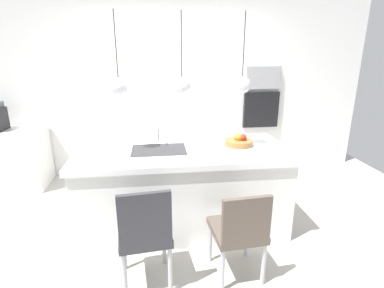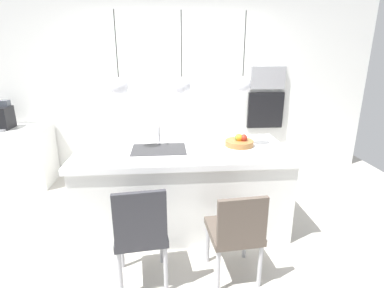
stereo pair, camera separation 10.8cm
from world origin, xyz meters
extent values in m
plane|color=#BCB7AD|center=(0.00, 0.00, 0.00)|extent=(6.60, 6.60, 0.00)
cube|color=white|center=(0.00, 1.65, 1.30)|extent=(6.00, 0.10, 2.60)
cube|color=white|center=(0.00, 0.00, 0.42)|extent=(2.14, 0.92, 0.84)
cube|color=white|center=(0.00, 0.00, 0.87)|extent=(2.20, 0.98, 0.06)
cube|color=#2D2D30|center=(-0.25, 0.00, 0.89)|extent=(0.56, 0.40, 0.02)
cylinder|color=silver|center=(-0.25, 0.24, 1.01)|extent=(0.02, 0.02, 0.22)
cylinder|color=silver|center=(-0.25, 0.16, 1.11)|extent=(0.02, 0.16, 0.02)
cylinder|color=#9E6B38|center=(0.62, 0.05, 0.93)|extent=(0.30, 0.30, 0.06)
sphere|color=#B22D1E|center=(0.66, 0.04, 0.99)|extent=(0.08, 0.08, 0.08)
sphere|color=red|center=(0.62, 0.07, 0.98)|extent=(0.07, 0.07, 0.07)
sphere|color=olive|center=(0.61, 0.06, 0.99)|extent=(0.08, 0.08, 0.08)
sphere|color=orange|center=(0.61, 0.05, 0.99)|extent=(0.08, 0.08, 0.08)
cube|color=white|center=(-2.40, 1.28, 0.42)|extent=(1.10, 0.60, 0.84)
cube|color=black|center=(-2.40, 1.28, 0.99)|extent=(0.20, 0.28, 0.30)
cube|color=#4C515B|center=(-2.40, 1.36, 1.18)|extent=(0.14, 0.11, 0.08)
cube|color=#9E9EA3|center=(1.39, 1.58, 1.48)|extent=(0.54, 0.08, 0.34)
cube|color=black|center=(1.39, 1.58, 0.98)|extent=(0.56, 0.08, 0.56)
cube|color=#333338|center=(-0.39, -0.82, 0.46)|extent=(0.46, 0.46, 0.06)
cube|color=#333338|center=(-0.37, -1.00, 0.70)|extent=(0.40, 0.08, 0.43)
cylinder|color=#B2B2B7|center=(-0.23, -0.62, 0.21)|extent=(0.04, 0.04, 0.43)
cylinder|color=#B2B2B7|center=(-0.59, -0.66, 0.21)|extent=(0.04, 0.04, 0.43)
cylinder|color=#B2B2B7|center=(-0.19, -0.98, 0.21)|extent=(0.04, 0.04, 0.43)
cylinder|color=#B2B2B7|center=(-0.55, -1.01, 0.21)|extent=(0.04, 0.04, 0.43)
cube|color=brown|center=(0.38, -0.82, 0.43)|extent=(0.45, 0.47, 0.06)
cube|color=brown|center=(0.40, -1.01, 0.65)|extent=(0.40, 0.07, 0.38)
cylinder|color=#B2B2B7|center=(0.54, -0.61, 0.20)|extent=(0.04, 0.04, 0.40)
cylinder|color=#B2B2B7|center=(0.19, -0.65, 0.20)|extent=(0.04, 0.04, 0.40)
cylinder|color=#B2B2B7|center=(0.57, -0.99, 0.20)|extent=(0.04, 0.04, 0.40)
cylinder|color=#B2B2B7|center=(0.22, -1.02, 0.20)|extent=(0.04, 0.04, 0.40)
sphere|color=silver|center=(-0.61, 0.00, 1.55)|extent=(0.17, 0.17, 0.17)
cylinder|color=black|center=(-0.61, 0.00, 1.94)|extent=(0.01, 0.01, 0.60)
sphere|color=silver|center=(0.00, 0.00, 1.55)|extent=(0.17, 0.17, 0.17)
cylinder|color=black|center=(0.00, 0.00, 1.94)|extent=(0.01, 0.01, 0.60)
sphere|color=silver|center=(0.61, 0.00, 1.55)|extent=(0.17, 0.17, 0.17)
cylinder|color=black|center=(0.61, 0.00, 1.94)|extent=(0.01, 0.01, 0.60)
camera|label=1|loc=(-0.26, -2.96, 1.90)|focal=28.07mm
camera|label=2|loc=(-0.15, -2.97, 1.90)|focal=28.07mm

